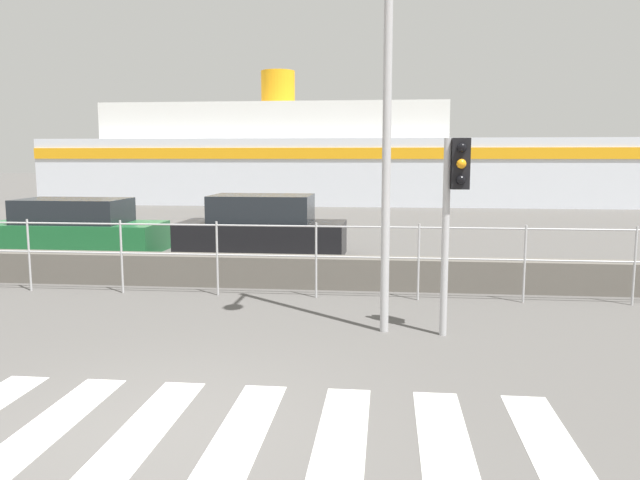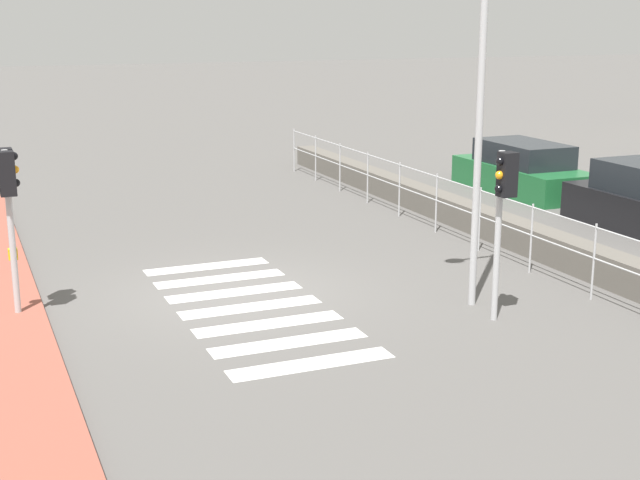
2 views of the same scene
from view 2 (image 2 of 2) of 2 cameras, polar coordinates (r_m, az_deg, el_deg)
The scene contains 8 objects.
ground_plane at distance 15.63m, azimuth -5.43°, elevation -3.43°, with size 160.00×160.00×0.00m, color #565451.
crosswalk at distance 14.87m, azimuth -4.47°, elevation -4.31°, with size 5.85×2.40×0.01m.
seawall at distance 18.37m, azimuth 13.91°, elevation -0.18°, with size 25.59×0.55×0.59m.
harbor_fence at distance 17.74m, azimuth 11.74°, elevation 1.34°, with size 23.07×0.04×1.33m.
traffic_light_near at distance 14.54m, azimuth -19.37°, elevation 3.14°, with size 0.58×0.41×2.72m.
traffic_light_far at distance 13.91m, azimuth 11.63°, elevation 2.63°, with size 0.34×0.32×2.71m.
streetlamp at distance 14.38m, azimuth 9.63°, elevation 11.24°, with size 0.32×1.18×6.54m.
parked_car_green at distance 25.18m, azimuth 12.83°, elevation 4.35°, with size 4.51×1.78×1.38m.
Camera 2 is at (14.27, -4.33, 4.67)m, focal length 50.00 mm.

